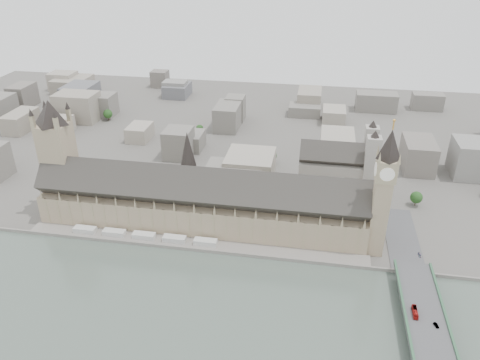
% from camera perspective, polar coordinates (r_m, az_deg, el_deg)
% --- Properties ---
extents(ground, '(900.00, 900.00, 0.00)m').
position_cam_1_polar(ground, '(376.30, -5.45, -7.26)').
color(ground, '#595651').
rests_on(ground, ground).
extents(embankment_wall, '(600.00, 1.50, 3.00)m').
position_cam_1_polar(embankment_wall, '(363.73, -6.07, -8.40)').
color(embankment_wall, slate).
rests_on(embankment_wall, ground).
extents(river_terrace, '(270.00, 15.00, 2.00)m').
position_cam_1_polar(river_terrace, '(369.84, -5.76, -7.79)').
color(river_terrace, slate).
rests_on(river_terrace, ground).
extents(terrace_tents, '(118.00, 7.00, 4.00)m').
position_cam_1_polar(terrace_tents, '(380.02, -11.63, -6.65)').
color(terrace_tents, silver).
rests_on(terrace_tents, river_terrace).
extents(palace_of_westminster, '(265.00, 40.73, 55.44)m').
position_cam_1_polar(palace_of_westminster, '(380.00, -4.85, -2.78)').
color(palace_of_westminster, '#9D8C6A').
rests_on(palace_of_westminster, ground).
extents(elizabeth_tower, '(17.00, 17.00, 107.50)m').
position_cam_1_polar(elizabeth_tower, '(345.87, 17.12, -0.58)').
color(elizabeth_tower, '#9D8C6A').
rests_on(elizabeth_tower, ground).
extents(victoria_tower, '(30.00, 30.00, 100.00)m').
position_cam_1_polar(victoria_tower, '(416.25, -21.33, 3.17)').
color(victoria_tower, '#9D8C6A').
rests_on(victoria_tower, ground).
extents(central_tower, '(13.00, 13.00, 48.00)m').
position_cam_1_polar(central_tower, '(371.44, -6.32, 2.53)').
color(central_tower, gray).
rests_on(central_tower, ground).
extents(westminster_bridge, '(25.00, 325.00, 10.25)m').
position_cam_1_polar(westminster_bridge, '(305.10, 22.12, -18.36)').
color(westminster_bridge, '#474749').
rests_on(westminster_bridge, ground).
extents(westminster_abbey, '(68.00, 36.00, 64.00)m').
position_cam_1_polar(westminster_abbey, '(435.39, 11.95, 1.23)').
color(westminster_abbey, '#9C968C').
rests_on(westminster_abbey, ground).
extents(city_skyline_inland, '(720.00, 360.00, 38.00)m').
position_cam_1_polar(city_skyline_inland, '(582.14, 0.66, 8.06)').
color(city_skyline_inland, gray).
rests_on(city_skyline_inland, ground).
extents(park_trees, '(110.00, 30.00, 15.00)m').
position_cam_1_polar(park_trees, '(423.57, -4.74, -1.71)').
color(park_trees, '#174017').
rests_on(park_trees, ground).
extents(red_bus_north, '(2.83, 11.41, 3.17)m').
position_cam_1_polar(red_bus_north, '(313.71, 20.55, -14.83)').
color(red_bus_north, '#AE1713').
rests_on(red_bus_north, westminster_bridge).
extents(car_silver, '(2.94, 4.64, 1.45)m').
position_cam_1_polar(car_silver, '(310.90, 22.80, -16.00)').
color(car_silver, gray).
rests_on(car_silver, westminster_bridge).
extents(car_approach, '(2.16, 4.93, 1.41)m').
position_cam_1_polar(car_approach, '(363.83, 21.06, -8.54)').
color(car_approach, gray).
rests_on(car_approach, westminster_bridge).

